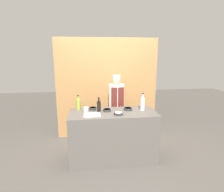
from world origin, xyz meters
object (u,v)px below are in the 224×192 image
sauce_bowl_red (128,109)px  cutting_board (92,115)px  bottle_oil (78,104)px  cup_steel (86,109)px  bottle_clear (143,104)px  sauce_bowl_orange (107,110)px  bottle_soy (99,106)px  sauce_bowl_white (119,113)px  sauce_bowl_purple (93,108)px  chef_center (116,107)px

sauce_bowl_red → cutting_board: bearing=-160.9°
bottle_oil → cup_steel: bottle_oil is taller
cutting_board → bottle_clear: 1.01m
bottle_oil → sauce_bowl_orange: bearing=-16.5°
sauce_bowl_red → bottle_oil: (-0.96, 0.14, 0.09)m
sauce_bowl_red → bottle_soy: 0.57m
sauce_bowl_white → cutting_board: 0.47m
sauce_bowl_red → sauce_bowl_purple: sauce_bowl_purple is taller
bottle_soy → cup_steel: bearing=175.6°
bottle_soy → chef_center: 0.81m
cutting_board → chef_center: 1.05m
sauce_bowl_white → bottle_soy: size_ratio=0.61×
cutting_board → bottle_soy: (0.13, 0.23, 0.10)m
sauce_bowl_purple → cup_steel: cup_steel is taller
sauce_bowl_orange → bottle_clear: (0.69, -0.01, 0.11)m
sauce_bowl_white → cup_steel: size_ratio=1.78×
sauce_bowl_white → bottle_oil: bottle_oil is taller
sauce_bowl_white → chef_center: size_ratio=0.11×
sauce_bowl_red → sauce_bowl_purple: size_ratio=1.16×
sauce_bowl_purple → cutting_board: sauce_bowl_purple is taller
cutting_board → sauce_bowl_white: bearing=-2.9°
sauce_bowl_orange → sauce_bowl_purple: (-0.27, 0.12, 0.00)m
cutting_board → cup_steel: cup_steel is taller
sauce_bowl_red → bottle_soy: bearing=-178.5°
sauce_bowl_orange → bottle_oil: 0.57m
bottle_clear → bottle_soy: bearing=178.3°
bottle_soy → chef_center: chef_center is taller
sauce_bowl_orange → sauce_bowl_white: sauce_bowl_white is taller
sauce_bowl_orange → bottle_clear: bottle_clear is taller
sauce_bowl_white → sauce_bowl_red: bearing=49.7°
cutting_board → bottle_oil: (-0.26, 0.38, 0.10)m
bottle_clear → cup_steel: bearing=177.7°
sauce_bowl_red → bottle_clear: bottle_clear is taller
sauce_bowl_red → sauce_bowl_white: sauce_bowl_white is taller
bottle_soy → cup_steel: (-0.25, 0.02, -0.06)m
sauce_bowl_red → chef_center: size_ratio=0.10×
sauce_bowl_red → cutting_board: 0.74m
sauce_bowl_white → bottle_oil: (-0.73, 0.40, 0.09)m
cup_steel → bottle_oil: bearing=137.9°
cutting_board → sauce_bowl_red: bearing=19.1°
sauce_bowl_white → bottle_soy: (-0.34, 0.25, 0.08)m
sauce_bowl_orange → sauce_bowl_white: bearing=-52.2°
sauce_bowl_orange → cutting_board: 0.36m
cup_steel → sauce_bowl_orange: bearing=-4.2°
sauce_bowl_purple → cutting_board: (-0.02, -0.33, -0.02)m
chef_center → sauce_bowl_white: bearing=-95.8°
sauce_bowl_purple → bottle_soy: bottle_soy is taller
sauce_bowl_orange → bottle_soy: (-0.15, 0.01, 0.08)m
sauce_bowl_orange → bottle_oil: (-0.54, 0.16, 0.09)m
sauce_bowl_orange → sauce_bowl_purple: size_ratio=1.11×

